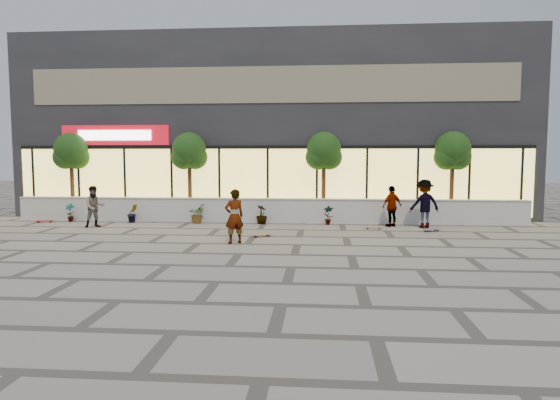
# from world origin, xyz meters

# --- Properties ---
(ground) EXTENTS (80.00, 80.00, 0.00)m
(ground) POSITION_xyz_m (0.00, 0.00, 0.00)
(ground) COLOR gray
(ground) RESTS_ON ground
(planter_wall) EXTENTS (22.00, 0.42, 1.04)m
(planter_wall) POSITION_xyz_m (0.00, 7.00, 0.52)
(planter_wall) COLOR silver
(planter_wall) RESTS_ON ground
(retail_building) EXTENTS (24.00, 9.17, 8.50)m
(retail_building) POSITION_xyz_m (-0.00, 12.49, 4.25)
(retail_building) COLOR #222327
(retail_building) RESTS_ON ground
(shrub_a) EXTENTS (0.43, 0.29, 0.81)m
(shrub_a) POSITION_xyz_m (-8.50, 6.45, 0.41)
(shrub_a) COLOR #193711
(shrub_a) RESTS_ON ground
(shrub_b) EXTENTS (0.57, 0.57, 0.81)m
(shrub_b) POSITION_xyz_m (-5.70, 6.45, 0.41)
(shrub_b) COLOR #193711
(shrub_b) RESTS_ON ground
(shrub_c) EXTENTS (0.68, 0.77, 0.81)m
(shrub_c) POSITION_xyz_m (-2.90, 6.45, 0.41)
(shrub_c) COLOR #193711
(shrub_c) RESTS_ON ground
(shrub_d) EXTENTS (0.64, 0.64, 0.81)m
(shrub_d) POSITION_xyz_m (-0.10, 6.45, 0.41)
(shrub_d) COLOR #193711
(shrub_d) RESTS_ON ground
(shrub_e) EXTENTS (0.46, 0.35, 0.81)m
(shrub_e) POSITION_xyz_m (2.70, 6.45, 0.41)
(shrub_e) COLOR #193711
(shrub_e) RESTS_ON ground
(tree_west) EXTENTS (1.60, 1.50, 3.92)m
(tree_west) POSITION_xyz_m (-9.00, 7.70, 2.99)
(tree_west) COLOR #4A2F1A
(tree_west) RESTS_ON ground
(tree_midwest) EXTENTS (1.60, 1.50, 3.92)m
(tree_midwest) POSITION_xyz_m (-3.50, 7.70, 2.99)
(tree_midwest) COLOR #4A2F1A
(tree_midwest) RESTS_ON ground
(tree_mideast) EXTENTS (1.60, 1.50, 3.92)m
(tree_mideast) POSITION_xyz_m (2.50, 7.70, 2.99)
(tree_mideast) COLOR #4A2F1A
(tree_mideast) RESTS_ON ground
(tree_east) EXTENTS (1.60, 1.50, 3.92)m
(tree_east) POSITION_xyz_m (8.00, 7.70, 2.99)
(tree_east) COLOR #4A2F1A
(tree_east) RESTS_ON ground
(skater_center) EXTENTS (0.78, 0.70, 1.79)m
(skater_center) POSITION_xyz_m (-0.44, 1.75, 0.89)
(skater_center) COLOR white
(skater_center) RESTS_ON ground
(skater_left) EXTENTS (1.02, 0.98, 1.66)m
(skater_left) POSITION_xyz_m (-6.66, 4.92, 0.83)
(skater_left) COLOR #9A7F63
(skater_left) RESTS_ON ground
(skater_right_near) EXTENTS (1.03, 0.89, 1.67)m
(skater_right_near) POSITION_xyz_m (5.25, 6.08, 0.83)
(skater_right_near) COLOR silver
(skater_right_near) RESTS_ON ground
(skater_right_far) EXTENTS (1.39, 1.00, 1.93)m
(skater_right_far) POSITION_xyz_m (6.50, 5.89, 0.97)
(skater_right_far) COLOR maroon
(skater_right_far) RESTS_ON ground
(skateboard_center) EXTENTS (0.78, 0.60, 0.10)m
(skateboard_center) POSITION_xyz_m (0.31, 3.12, 0.08)
(skateboard_center) COLOR olive
(skateboard_center) RESTS_ON ground
(skateboard_left) EXTENTS (0.84, 0.41, 0.10)m
(skateboard_left) POSITION_xyz_m (-9.50, 6.15, 0.08)
(skateboard_left) COLOR red
(skateboard_left) RESTS_ON ground
(skateboard_right_near) EXTENTS (0.75, 0.20, 0.09)m
(skateboard_right_near) POSITION_xyz_m (4.45, 5.31, 0.07)
(skateboard_right_near) COLOR olive
(skateboard_right_near) RESTS_ON ground
(skateboard_right_far) EXTENTS (0.78, 0.59, 0.10)m
(skateboard_right_far) POSITION_xyz_m (6.59, 4.91, 0.08)
(skateboard_right_far) COLOR #594884
(skateboard_right_far) RESTS_ON ground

